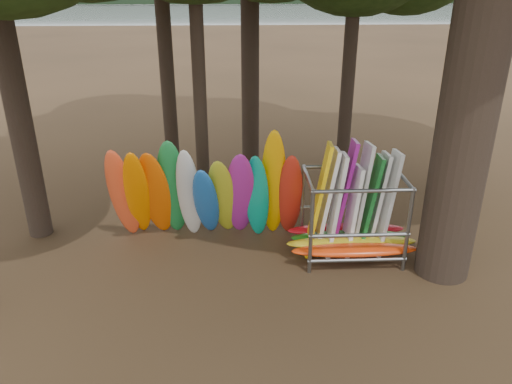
{
  "coord_description": "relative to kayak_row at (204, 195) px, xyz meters",
  "views": [
    {
      "loc": [
        -0.72,
        -9.77,
        6.37
      ],
      "look_at": [
        -0.22,
        1.5,
        1.4
      ],
      "focal_mm": 35.0,
      "sensor_mm": 36.0,
      "label": 1
    }
  ],
  "objects": [
    {
      "name": "ground",
      "position": [
        1.52,
        -1.51,
        -1.35
      ],
      "size": [
        120.0,
        120.0,
        0.0
      ],
      "primitive_type": "plane",
      "color": "#47331E",
      "rests_on": "ground"
    },
    {
      "name": "lake",
      "position": [
        1.52,
        58.49,
        -1.35
      ],
      "size": [
        160.0,
        160.0,
        0.0
      ],
      "primitive_type": "plane",
      "color": "gray",
      "rests_on": "ground"
    },
    {
      "name": "kayak_row",
      "position": [
        0.0,
        0.0,
        0.0
      ],
      "size": [
        4.92,
        2.0,
        3.26
      ],
      "color": "#E44821",
      "rests_on": "ground"
    },
    {
      "name": "storage_rack",
      "position": [
        3.56,
        -0.74,
        -0.37
      ],
      "size": [
        3.16,
        1.57,
        2.84
      ],
      "color": "slate",
      "rests_on": "ground"
    }
  ]
}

